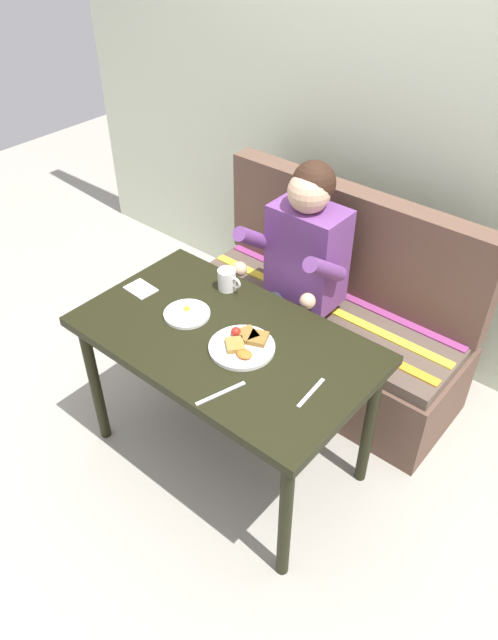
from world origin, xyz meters
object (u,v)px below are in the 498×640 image
table (225,352)px  person (298,264)px  couch (326,322)px  plate_eggs (187,314)px  plate_breakfast (243,345)px  knife (221,393)px  fork (311,393)px  coffee_mug (227,279)px  napkin (140,289)px

table → person: (-0.07, 0.59, 0.09)m
table → couch: 0.83m
plate_eggs → plate_breakfast: bearing=-1.2°
table → knife: size_ratio=6.00×
fork → plate_breakfast: bearing=171.2°
coffee_mug → fork: coffee_mug is taller
plate_breakfast → coffee_mug: 0.40m
plate_breakfast → plate_eggs: (-0.31, 0.01, -0.00)m
couch → person: person is taller
fork → couch: bearing=115.1°
napkin → fork: size_ratio=0.77×
couch → person: bearing=-113.1°
person → plate_breakfast: bearing=-73.6°
table → fork: 0.45m
coffee_mug → knife: bearing=-50.5°
person → table: bearing=-82.8°
coffee_mug → table: bearing=-50.4°
coffee_mug → knife: size_ratio=0.59×
plate_breakfast → person: bearing=106.4°
couch → knife: couch is taller
table → person: size_ratio=0.99×
plate_breakfast → plate_eggs: bearing=178.8°
plate_breakfast → coffee_mug: (-0.31, 0.26, 0.04)m
coffee_mug → knife: 0.64m
table → fork: fork is taller
plate_eggs → napkin: 0.28m
plate_breakfast → napkin: 0.59m
coffee_mug → person: bearing=69.1°
plate_breakfast → napkin: bearing=179.8°
person → plate_eggs: (-0.13, -0.59, -0.00)m
couch → knife: (0.20, -1.01, 0.40)m
coffee_mug → fork: bearing=-23.7°
couch → plate_breakfast: size_ratio=5.61×
plate_eggs → napkin: bearing=-179.1°
plate_eggs → person: bearing=77.3°
coffee_mug → knife: (0.41, -0.49, -0.05)m
napkin → plate_eggs: bearing=0.9°
knife → couch: bearing=118.7°
couch → napkin: couch is taller
table → plate_breakfast: 0.14m
couch → plate_eggs: size_ratio=7.48×
plate_eggs → table: bearing=0.1°
coffee_mug → napkin: coffee_mug is taller
couch → napkin: 1.00m
napkin → person: bearing=55.0°
person → fork: (0.52, -0.63, -0.01)m
table → knife: knife is taller
couch → coffee_mug: couch is taller
plate_eggs → fork: bearing=-3.2°
fork → napkin: bearing=174.2°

